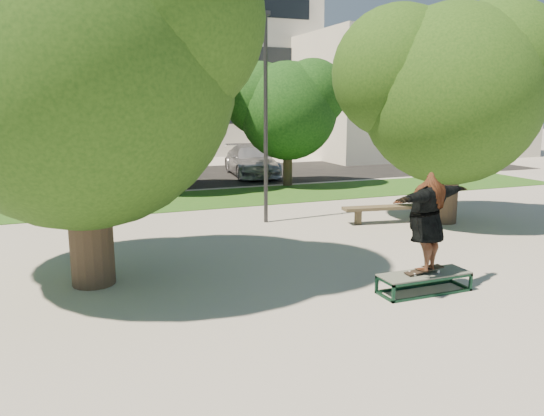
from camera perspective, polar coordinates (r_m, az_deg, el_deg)
name	(u,v)px	position (r m, az deg, el deg)	size (l,w,h in m)	color
ground	(306,274)	(11.30, 3.68, -7.11)	(120.00, 120.00, 0.00)	gray
grass_strip	(224,198)	(20.30, -5.19, 1.10)	(30.00, 4.00, 0.02)	#1B4C15
asphalt_strip	(166,178)	(26.34, -11.30, 3.23)	(40.00, 8.00, 0.01)	black
tree_left	(73,55)	(10.83, -20.58, 15.16)	(6.96, 5.95, 7.12)	#38281E
tree_right	(448,84)	(16.56, 18.36, 12.53)	(6.24, 5.33, 6.51)	#38281E
bg_tree_mid	(153,91)	(22.06, -12.63, 12.14)	(5.76, 4.92, 6.24)	#38281E
bg_tree_right	(286,105)	(23.10, 1.51, 11.03)	(5.04, 4.31, 5.43)	#38281E
lamppost	(266,117)	(15.73, -0.69, 9.75)	(0.25, 0.15, 6.11)	#2D2D30
office_building	(93,41)	(41.99, -18.68, 16.69)	(30.00, 14.12, 16.00)	beige
side_building	(406,97)	(38.93, 14.24, 11.50)	(15.00, 10.00, 8.00)	white
grind_box	(424,283)	(10.59, 16.03, -7.71)	(1.80, 0.60, 0.38)	#103121
skater_rig	(427,222)	(10.27, 16.33, -1.41)	(2.36, 1.36, 1.94)	white
bench	(397,208)	(16.44, 13.27, -0.03)	(3.41, 0.96, 0.52)	#4E432E
car_silver_a	(66,169)	(24.39, -21.28, 3.92)	(1.86, 4.63, 1.58)	#A9AAAE
car_dark	(159,167)	(25.06, -12.01, 4.33)	(1.41, 4.05, 1.33)	black
car_grey	(141,168)	(24.70, -13.93, 4.24)	(2.34, 5.08, 1.41)	slate
car_silver_b	(251,161)	(26.52, -2.25, 5.10)	(2.09, 5.14, 1.49)	#B2B1B6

